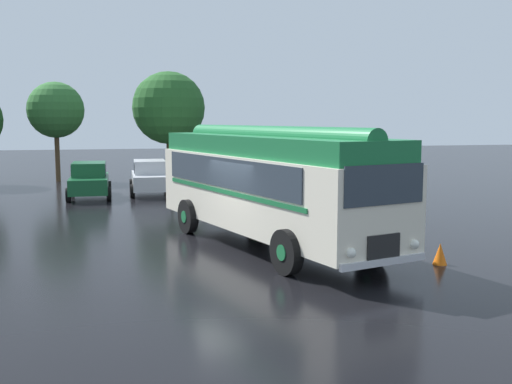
{
  "coord_description": "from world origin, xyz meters",
  "views": [
    {
      "loc": [
        -3.35,
        -16.18,
        3.68
      ],
      "look_at": [
        0.93,
        2.0,
        1.4
      ],
      "focal_mm": 42.0,
      "sensor_mm": 36.0,
      "label": 1
    }
  ],
  "objects_px": {
    "vintage_bus": "(268,181)",
    "car_far_right": "(259,174)",
    "car_near_left": "(89,180)",
    "traffic_cone": "(440,254)",
    "car_mid_right": "(208,176)",
    "car_mid_left": "(150,177)"
  },
  "relations": [
    {
      "from": "traffic_cone",
      "to": "car_mid_left",
      "type": "bearing_deg",
      "value": 111.13
    },
    {
      "from": "car_mid_left",
      "to": "car_mid_right",
      "type": "relative_size",
      "value": 0.99
    },
    {
      "from": "vintage_bus",
      "to": "car_mid_right",
      "type": "relative_size",
      "value": 2.42
    },
    {
      "from": "car_far_right",
      "to": "car_mid_left",
      "type": "bearing_deg",
      "value": -177.25
    },
    {
      "from": "car_mid_right",
      "to": "traffic_cone",
      "type": "height_order",
      "value": "car_mid_right"
    },
    {
      "from": "car_near_left",
      "to": "traffic_cone",
      "type": "bearing_deg",
      "value": -59.51
    },
    {
      "from": "vintage_bus",
      "to": "traffic_cone",
      "type": "relative_size",
      "value": 18.86
    },
    {
      "from": "vintage_bus",
      "to": "car_far_right",
      "type": "bearing_deg",
      "value": 77.57
    },
    {
      "from": "car_near_left",
      "to": "car_mid_left",
      "type": "xyz_separation_m",
      "value": [
        2.86,
        0.78,
        0.0
      ]
    },
    {
      "from": "car_far_right",
      "to": "traffic_cone",
      "type": "distance_m",
      "value": 16.69
    },
    {
      "from": "vintage_bus",
      "to": "car_far_right",
      "type": "xyz_separation_m",
      "value": [
        2.96,
        13.42,
        -1.05
      ]
    },
    {
      "from": "car_near_left",
      "to": "car_mid_right",
      "type": "xyz_separation_m",
      "value": [
        5.7,
        0.46,
        0.0
      ]
    },
    {
      "from": "traffic_cone",
      "to": "vintage_bus",
      "type": "bearing_deg",
      "value": 138.67
    },
    {
      "from": "vintage_bus",
      "to": "car_mid_right",
      "type": "distance_m",
      "value": 12.88
    },
    {
      "from": "car_far_right",
      "to": "traffic_cone",
      "type": "bearing_deg",
      "value": -87.49
    },
    {
      "from": "vintage_bus",
      "to": "car_mid_left",
      "type": "xyz_separation_m",
      "value": [
        -2.65,
        13.15,
        -1.05
      ]
    },
    {
      "from": "car_near_left",
      "to": "car_mid_right",
      "type": "height_order",
      "value": "same"
    },
    {
      "from": "car_near_left",
      "to": "traffic_cone",
      "type": "xyz_separation_m",
      "value": [
        9.19,
        -15.61,
        -0.57
      ]
    },
    {
      "from": "car_mid_left",
      "to": "car_far_right",
      "type": "distance_m",
      "value": 5.61
    },
    {
      "from": "vintage_bus",
      "to": "car_near_left",
      "type": "height_order",
      "value": "vintage_bus"
    },
    {
      "from": "vintage_bus",
      "to": "traffic_cone",
      "type": "distance_m",
      "value": 5.17
    },
    {
      "from": "car_mid_left",
      "to": "car_far_right",
      "type": "bearing_deg",
      "value": 2.75
    }
  ]
}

